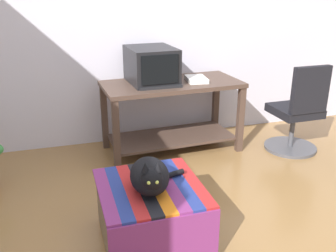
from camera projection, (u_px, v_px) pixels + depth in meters
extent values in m
cube|color=silver|center=(136.00, 14.00, 3.75)|extent=(8.00, 0.10, 2.60)
cube|color=#4C382D|center=(116.00, 136.00, 3.32)|extent=(0.06, 0.06, 0.66)
cube|color=#4C382D|center=(240.00, 120.00, 3.72)|extent=(0.06, 0.06, 0.66)
cube|color=#4C382D|center=(216.00, 104.00, 4.19)|extent=(0.06, 0.06, 0.66)
cube|color=#4C382D|center=(104.00, 117.00, 3.79)|extent=(0.06, 0.06, 0.66)
cube|color=#4C382D|center=(172.00, 137.00, 3.83)|extent=(1.24, 0.59, 0.02)
cube|color=#4C382D|center=(172.00, 84.00, 3.63)|extent=(1.35, 0.69, 0.04)
cube|color=black|center=(151.00, 81.00, 3.62)|extent=(0.31, 0.38, 0.02)
cube|color=black|center=(151.00, 65.00, 3.57)|extent=(0.45, 0.54, 0.33)
cube|color=black|center=(160.00, 70.00, 3.33)|extent=(0.34, 0.03, 0.26)
cube|color=black|center=(159.00, 86.00, 3.44)|extent=(0.40, 0.16, 0.02)
cube|color=white|center=(196.00, 79.00, 3.65)|extent=(0.21, 0.28, 0.04)
cube|color=#7A664C|center=(151.00, 214.00, 2.45)|extent=(0.62, 0.63, 0.37)
cube|color=#7A2D6B|center=(166.00, 241.00, 2.13)|extent=(0.65, 0.01, 0.30)
cube|color=#7A2D6B|center=(105.00, 194.00, 2.31)|extent=(0.08, 0.68, 0.02)
cube|color=navy|center=(118.00, 192.00, 2.33)|extent=(0.08, 0.68, 0.02)
cube|color=#AD2323|center=(131.00, 190.00, 2.35)|extent=(0.08, 0.68, 0.02)
cube|color=black|center=(144.00, 188.00, 2.38)|extent=(0.08, 0.68, 0.02)
cube|color=orange|center=(156.00, 186.00, 2.40)|extent=(0.08, 0.68, 0.02)
cube|color=#7A2D6B|center=(169.00, 185.00, 2.42)|extent=(0.08, 0.68, 0.02)
cube|color=navy|center=(181.00, 183.00, 2.44)|extent=(0.08, 0.68, 0.02)
cube|color=#AD2323|center=(193.00, 181.00, 2.46)|extent=(0.08, 0.68, 0.02)
ellipsoid|color=black|center=(150.00, 176.00, 2.31)|extent=(0.29, 0.41, 0.19)
sphere|color=black|center=(152.00, 179.00, 2.16)|extent=(0.13, 0.13, 0.13)
cylinder|color=black|center=(164.00, 177.00, 2.45)|extent=(0.30, 0.12, 0.04)
cone|color=black|center=(145.00, 167.00, 2.13)|extent=(0.05, 0.05, 0.06)
cone|color=black|center=(158.00, 166.00, 2.14)|extent=(0.05, 0.05, 0.06)
sphere|color=#C6D151|center=(149.00, 183.00, 2.10)|extent=(0.02, 0.02, 0.02)
sphere|color=#C6D151|center=(157.00, 182.00, 2.11)|extent=(0.02, 0.02, 0.02)
cylinder|color=#4C4C51|center=(290.00, 147.00, 3.88)|extent=(0.52, 0.52, 0.03)
cylinder|color=#4C4C51|center=(292.00, 130.00, 3.81)|extent=(0.05, 0.05, 0.34)
cube|color=black|center=(294.00, 111.00, 3.74)|extent=(0.43, 0.43, 0.08)
cube|color=black|center=(310.00, 90.00, 3.48)|extent=(0.38, 0.07, 0.44)
cylinder|color=black|center=(203.00, 80.00, 3.70)|extent=(0.09, 0.11, 0.01)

